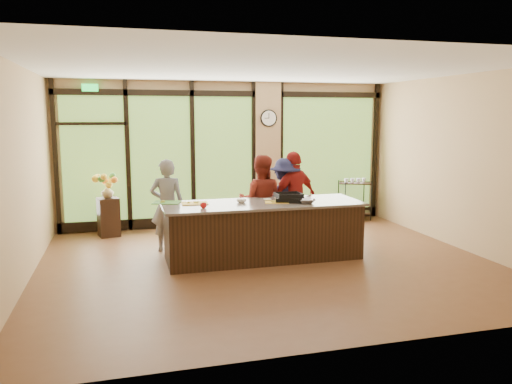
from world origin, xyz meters
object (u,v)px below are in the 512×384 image
cook_right (285,201)px  flower_stand (109,217)px  island_base (263,232)px  roasting_pan (288,200)px  cook_left (167,205)px  bar_cart (355,195)px

cook_right → flower_stand: (-3.12, 1.38, -0.40)m
flower_stand → island_base: bearing=-56.0°
roasting_pan → cook_left: bearing=170.6°
cook_left → roasting_pan: (1.87, -0.90, 0.16)m
roasting_pan → bar_cart: (2.38, 2.42, -0.40)m
cook_left → flower_stand: 1.75m
cook_left → flower_stand: (-1.01, 1.37, -0.42)m
bar_cart → island_base: bearing=-114.8°
island_base → roasting_pan: size_ratio=7.44×
bar_cart → cook_right: bearing=-119.7°
cook_left → bar_cart: (4.24, 1.51, -0.23)m
island_base → flower_stand: island_base is taller
island_base → bar_cart: bar_cart is taller
island_base → flower_stand: size_ratio=4.15×
cook_right → bar_cart: (2.13, 1.52, -0.21)m
cook_left → flower_stand: bearing=-43.4°
cook_left → flower_stand: size_ratio=2.12×
cook_left → cook_right: 2.11m
roasting_pan → cook_right: bearing=91.1°
island_base → cook_left: bearing=149.1°
island_base → roasting_pan: 0.67m
roasting_pan → bar_cart: size_ratio=0.45×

